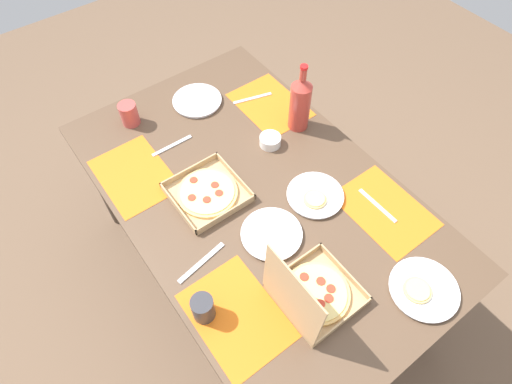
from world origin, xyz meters
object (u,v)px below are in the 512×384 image
Objects in this scene: pizza_box_edge_far at (312,294)px; cup_red at (203,308)px; plate_far_left at (197,101)px; condiment_bowl at (270,141)px; cup_clear_right at (129,114)px; plate_near_left at (423,289)px; pizza_box_corner_left at (207,193)px; plate_far_right at (272,234)px; soda_bottle at (300,103)px; plate_middle at (315,196)px.

pizza_box_edge_far is 0.36m from cup_red.
cup_red reaches higher than plate_far_left.
cup_red reaches higher than condiment_bowl.
pizza_box_edge_far reaches higher than cup_clear_right.
cup_clear_right reaches higher than plate_near_left.
cup_red is at bearing 149.46° from plate_far_left.
pizza_box_corner_left is 0.48m from cup_red.
plate_far_right is 0.59m from soda_bottle.
cup_clear_right is 0.63m from condiment_bowl.
soda_bottle reaches higher than plate_far_left.
plate_far_right is 0.71× the size of soda_bottle.
plate_middle is (0.31, -0.29, -0.04)m from pizza_box_edge_far.
soda_bottle reaches higher than plate_far_right.
plate_far_right is 0.45m from condiment_bowl.
condiment_bowl is (0.36, -0.27, 0.01)m from plate_far_right.
soda_bottle is 3.14× the size of cup_red.
soda_bottle is at bearing -81.28° from pizza_box_corner_left.
plate_middle reaches higher than plate_far_left.
plate_far_left is at bearing 15.35° from condiment_bowl.
plate_far_left is 0.32m from cup_clear_right.
cup_clear_right is at bearing 52.25° from soda_bottle.
condiment_bowl is (0.06, -0.36, 0.01)m from pizza_box_corner_left.
cup_clear_right is (1.31, 0.43, 0.04)m from plate_near_left.
plate_far_left is 0.97× the size of plate_near_left.
plate_near_left is 1.38m from cup_clear_right.
soda_bottle is 3.09× the size of cup_clear_right.
pizza_box_edge_far is 2.85× the size of cup_red.
plate_middle is 2.15× the size of cup_clear_right.
cup_clear_right is (0.83, 0.15, 0.04)m from plate_far_right.
soda_bottle reaches higher than pizza_box_edge_far.
condiment_bowl is at bearing -5.05° from plate_middle.
plate_middle is 0.51m from plate_near_left.
plate_middle is at bearing -153.90° from cup_clear_right.
plate_near_left is (-0.20, -0.33, -0.04)m from pizza_box_edge_far.
plate_far_left is 0.79m from plate_far_right.
pizza_box_corner_left is 1.19× the size of plate_far_left.
pizza_box_corner_left is at bearing 98.72° from soda_bottle.
cup_clear_right is 0.96m from cup_red.
pizza_box_corner_left is 2.64× the size of cup_red.
condiment_bowl is at bearing 0.67° from plate_near_left.
condiment_bowl reaches higher than pizza_box_corner_left.
pizza_box_edge_far is 0.82m from soda_bottle.
cup_clear_right is at bearing 10.13° from plate_far_right.
cup_red is at bearing 103.00° from plate_middle.
plate_middle is at bearing 174.95° from condiment_bowl.
pizza_box_edge_far reaches higher than plate_far_right.
cup_clear_right is (1.11, 0.10, 0.01)m from pizza_box_edge_far.
plate_near_left is at bearing -154.38° from pizza_box_corner_left.
plate_near_left reaches higher than plate_far_right.
plate_middle is (-0.26, -0.33, -0.00)m from pizza_box_corner_left.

